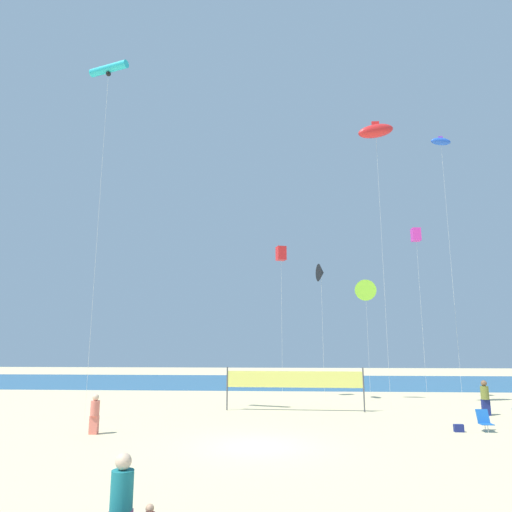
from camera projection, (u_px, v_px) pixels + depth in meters
The scene contains 15 objects.
ground_plane at pixel (258, 446), 16.63m from camera, with size 120.00×120.00×0.00m, color beige.
ocean_band at pixel (275, 382), 46.44m from camera, with size 120.00×20.00×0.01m, color #28608C.
mother_figure at pixel (121, 502), 7.97m from camera, with size 0.40×0.40×1.74m.
beachgoer_coral_shirt at pixel (95, 413), 19.03m from camera, with size 0.37×0.37×1.61m.
beachgoer_olive_shirt at pixel (485, 397), 24.11m from camera, with size 0.41×0.41×1.79m.
folding_beach_chair at pixel (484, 420), 19.60m from camera, with size 0.52×0.65×0.89m.
volleyball_net at pixel (294, 381), 25.83m from camera, with size 7.78×0.37×2.40m.
beach_handbag at pixel (459, 428), 19.39m from camera, with size 0.40×0.20×0.32m, color navy.
kite_red_inflatable at pixel (376, 131), 29.75m from camera, with size 2.74×1.44×18.09m.
kite_cyan_tube at pixel (109, 70), 26.36m from camera, with size 2.51×1.23×19.60m.
kite_blue_inflatable at pixel (441, 142), 33.26m from camera, with size 1.59×0.80×18.66m.
kite_magenta_box at pixel (416, 235), 32.91m from camera, with size 0.61×0.61×11.95m.
kite_lime_delta at pixel (366, 290), 32.11m from camera, with size 1.52×0.58×8.18m.
kite_black_delta at pixel (321, 273), 31.78m from camera, with size 0.68×1.30×9.23m.
kite_red_box at pixel (281, 254), 33.53m from camera, with size 0.82×0.82×10.79m.
Camera 1 is at (1.01, -17.63, 3.61)m, focal length 31.99 mm.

